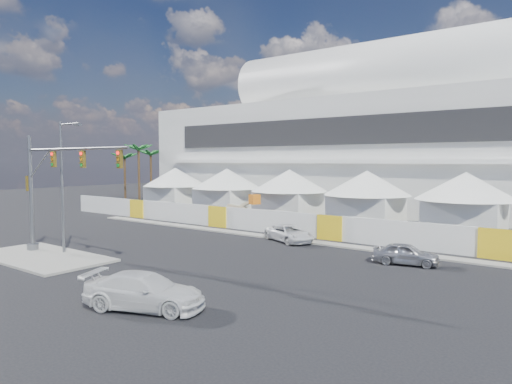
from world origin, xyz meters
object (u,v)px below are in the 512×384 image
Objects in this scene: streetlight_median at (64,178)px; boom_lift at (236,216)px; lot_car_c at (179,210)px; pickup_near at (145,291)px; traffic_mast at (48,187)px; pickup_curb at (289,233)px; sedan_silver at (406,254)px.

streetlight_median reaches higher than boom_lift.
boom_lift is (9.15, -0.91, 0.12)m from lot_car_c.
pickup_near is 14.77m from traffic_mast.
pickup_near reaches higher than lot_car_c.
pickup_near reaches higher than pickup_curb.
traffic_mast reaches higher than pickup_curb.
boom_lift reaches higher than pickup_near.
boom_lift is at bearing 89.85° from streetlight_median.
traffic_mast is at bearing -143.63° from lot_car_c.
lot_car_c is at bearing 113.06° from traffic_mast.
traffic_mast is at bearing 54.19° from pickup_near.
streetlight_median reaches higher than pickup_near.
streetlight_median is (-19.49, -10.93, 4.55)m from sedan_silver.
traffic_mast is at bearing 108.31° from sedan_silver.
traffic_mast is 1.17m from streetlight_median.
lot_car_c reaches higher than sedan_silver.
streetlight_median is at bearing 50.42° from pickup_near.
traffic_mast reaches higher than pickup_near.
pickup_near is (-6.22, -15.11, 0.11)m from sedan_silver.
sedan_silver is 10.30m from pickup_curb.
pickup_near is 26.07m from boom_lift.
streetlight_median is 18.80m from boom_lift.
lot_car_c is at bearing 96.72° from pickup_curb.
traffic_mast is (8.51, -19.99, 3.84)m from lot_car_c.
streetlight_median is 1.33× the size of boom_lift.
pickup_near is 0.60× the size of streetlight_median.
lot_car_c is (-28.59, 8.27, 0.09)m from sedan_silver.
traffic_mast reaches higher than lot_car_c.
sedan_silver is 0.35× the size of traffic_mast.
sedan_silver reaches higher than pickup_curb.
pickup_curb is 0.71× the size of boom_lift.
streetlight_median reaches higher than pickup_curb.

